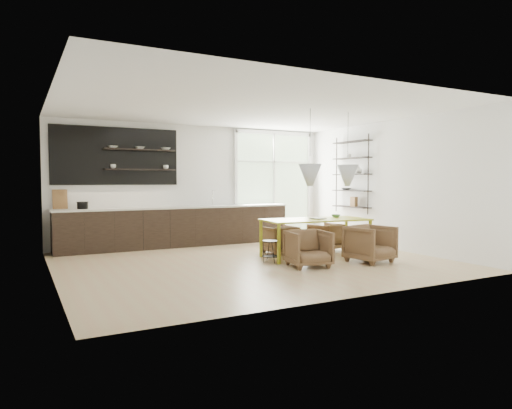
% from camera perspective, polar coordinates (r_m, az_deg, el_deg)
% --- Properties ---
extents(room, '(7.02, 6.01, 2.91)m').
position_cam_1_polar(room, '(9.87, -0.30, 2.50)').
color(room, tan).
rests_on(room, ground).
extents(kitchen_run, '(5.54, 0.69, 2.75)m').
position_cam_1_polar(kitchen_run, '(10.90, -10.17, -2.05)').
color(kitchen_run, black).
rests_on(kitchen_run, ground).
extents(right_shelving, '(0.26, 1.22, 1.90)m').
position_cam_1_polar(right_shelving, '(11.48, 11.94, 3.46)').
color(right_shelving, black).
rests_on(right_shelving, ground).
extents(dining_table, '(2.21, 1.16, 0.78)m').
position_cam_1_polar(dining_table, '(9.28, 7.45, -2.12)').
color(dining_table, '#ABAF20').
rests_on(dining_table, ground).
extents(armchair_back_left, '(0.64, 0.66, 0.60)m').
position_cam_1_polar(armchair_back_left, '(9.71, 2.97, -4.40)').
color(armchair_back_left, brown).
rests_on(armchair_back_left, ground).
extents(armchair_back_right, '(0.79, 0.80, 0.60)m').
position_cam_1_polar(armchair_back_right, '(10.24, 8.83, -4.02)').
color(armchair_back_right, brown).
rests_on(armchair_back_right, ground).
extents(armchair_front_left, '(0.82, 0.83, 0.66)m').
position_cam_1_polar(armchair_front_left, '(8.27, 6.54, -5.49)').
color(armchair_front_left, brown).
rests_on(armchair_front_left, ground).
extents(armchair_front_right, '(0.88, 0.90, 0.70)m').
position_cam_1_polar(armchair_front_right, '(8.93, 14.08, -4.78)').
color(armchair_front_right, brown).
rests_on(armchair_front_right, ground).
extents(wire_stool, '(0.33, 0.33, 0.41)m').
position_cam_1_polar(wire_stool, '(8.67, 1.85, -5.50)').
color(wire_stool, black).
rests_on(wire_stool, ground).
extents(table_book, '(0.29, 0.35, 0.03)m').
position_cam_1_polar(table_book, '(9.16, 7.24, -1.76)').
color(table_book, white).
rests_on(table_book, dining_table).
extents(table_bowl, '(0.19, 0.19, 0.06)m').
position_cam_1_polar(table_bowl, '(9.74, 9.95, -1.41)').
color(table_bowl, '#4A784E').
rests_on(table_bowl, dining_table).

